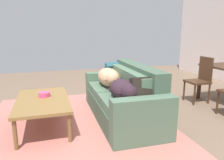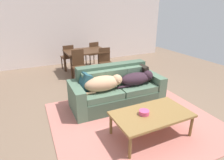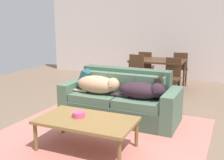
{
  "view_description": "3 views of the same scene",
  "coord_description": "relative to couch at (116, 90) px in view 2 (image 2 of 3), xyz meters",
  "views": [
    {
      "loc": [
        3.18,
        -1.04,
        1.39
      ],
      "look_at": [
        0.06,
        -0.08,
        0.67
      ],
      "focal_mm": 34.39,
      "sensor_mm": 36.0,
      "label": 1
    },
    {
      "loc": [
        -1.78,
        -3.3,
        2.09
      ],
      "look_at": [
        -0.21,
        -0.01,
        0.67
      ],
      "focal_mm": 30.29,
      "sensor_mm": 36.0,
      "label": 2
    },
    {
      "loc": [
        1.62,
        -4.08,
        1.71
      ],
      "look_at": [
        -0.1,
        -0.06,
        0.74
      ],
      "focal_mm": 42.72,
      "sensor_mm": 36.0,
      "label": 3
    }
  ],
  "objects": [
    {
      "name": "bowl_on_coffee_table",
      "position": [
        -0.12,
        -1.26,
        0.13
      ],
      "size": [
        0.17,
        0.17,
        0.07
      ],
      "primitive_type": "cylinder",
      "color": "#EA4C7F",
      "rests_on": "coffee_table"
    },
    {
      "name": "throw_pillow_by_left_arm",
      "position": [
        -0.72,
        0.07,
        0.29
      ],
      "size": [
        0.29,
        0.39,
        0.41
      ],
      "primitive_type": "cube",
      "rotation": [
        0.0,
        0.35,
        0.04
      ],
      "color": "#234D58",
      "rests_on": "couch"
    },
    {
      "name": "dog_on_left_cushion",
      "position": [
        -0.36,
        -0.15,
        0.28
      ],
      "size": [
        0.95,
        0.38,
        0.31
      ],
      "rotation": [
        0.0,
        0.0,
        -0.03
      ],
      "color": "tan",
      "rests_on": "couch"
    },
    {
      "name": "couch",
      "position": [
        0.0,
        0.0,
        0.0
      ],
      "size": [
        2.07,
        0.9,
        0.88
      ],
      "rotation": [
        0.0,
        0.0,
        -0.03
      ],
      "color": "#425946",
      "rests_on": "ground"
    },
    {
      "name": "area_rug",
      "position": [
        -0.0,
        -0.78,
        -0.34
      ],
      "size": [
        3.15,
        2.85,
        0.01
      ],
      "primitive_type": "cube",
      "rotation": [
        0.0,
        0.0,
        -0.03
      ],
      "color": "#C17165",
      "rests_on": "ground"
    },
    {
      "name": "ground_plane",
      "position": [
        0.02,
        -0.16,
        -0.34
      ],
      "size": [
        10.0,
        10.0,
        0.0
      ],
      "primitive_type": "plane",
      "color": "#7B624E"
    },
    {
      "name": "dog_on_right_cushion",
      "position": [
        0.44,
        -0.17,
        0.26
      ],
      "size": [
        0.91,
        0.39,
        0.29
      ],
      "rotation": [
        0.0,
        0.0,
        -0.03
      ],
      "color": "#33202B",
      "rests_on": "couch"
    },
    {
      "name": "back_partition",
      "position": [
        0.02,
        3.84,
        1.01
      ],
      "size": [
        8.0,
        0.12,
        2.7
      ],
      "primitive_type": "cube",
      "color": "silver",
      "rests_on": "ground"
    },
    {
      "name": "dining_chair_near_left",
      "position": [
        -0.33,
        1.78,
        0.16
      ],
      "size": [
        0.4,
        0.4,
        0.92
      ],
      "rotation": [
        0.0,
        0.0,
        -0.01
      ],
      "color": "#462C1A",
      "rests_on": "ground"
    },
    {
      "name": "dining_table",
      "position": [
        0.08,
        2.37,
        0.35
      ],
      "size": [
        1.31,
        0.94,
        0.76
      ],
      "color": "#462C1A",
      "rests_on": "ground"
    },
    {
      "name": "coffee_table",
      "position": [
        0.01,
        -1.28,
        0.05
      ],
      "size": [
        1.3,
        0.74,
        0.44
      ],
      "color": "olive",
      "rests_on": "ground"
    },
    {
      "name": "dining_chair_far_right",
      "position": [
        0.54,
        3.01,
        0.17
      ],
      "size": [
        0.45,
        0.45,
        0.9
      ],
      "rotation": [
        0.0,
        0.0,
        3.29
      ],
      "color": "#462C1A",
      "rests_on": "ground"
    },
    {
      "name": "throw_pillow_by_right_arm",
      "position": [
        0.72,
        0.03,
        0.29
      ],
      "size": [
        0.22,
        0.39,
        0.4
      ],
      "primitive_type": "cube",
      "rotation": [
        0.0,
        -0.29,
        0.02
      ],
      "color": "black",
      "rests_on": "couch"
    },
    {
      "name": "dining_chair_near_right",
      "position": [
        0.54,
        1.83,
        0.15
      ],
      "size": [
        0.44,
        0.44,
        0.88
      ],
      "rotation": [
        0.0,
        0.0,
        -0.11
      ],
      "color": "#462C1A",
      "rests_on": "ground"
    },
    {
      "name": "dining_chair_far_left",
      "position": [
        -0.39,
        2.92,
        0.16
      ],
      "size": [
        0.42,
        0.42,
        0.88
      ],
      "rotation": [
        0.0,
        0.0,
        3.21
      ],
      "color": "#462C1A",
      "rests_on": "ground"
    }
  ]
}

